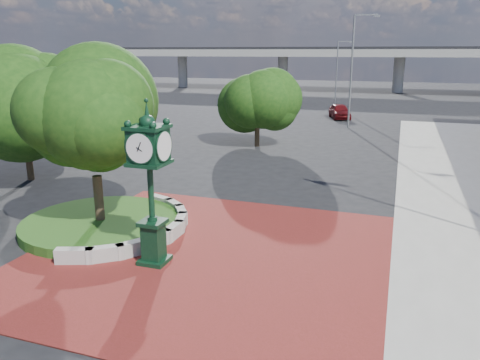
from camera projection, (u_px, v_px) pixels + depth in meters
name	position (u px, v px, depth m)	size (l,w,h in m)	color
ground	(218.00, 245.00, 17.03)	(200.00, 200.00, 0.00)	black
plaza	(207.00, 255.00, 16.12)	(12.00, 12.00, 0.04)	maroon
planter_wall	(152.00, 229.00, 17.81)	(2.96, 6.77, 0.54)	#9E9B93
grass_bed	(101.00, 224.00, 18.54)	(6.10, 6.10, 0.40)	#1A4614
overpass	(368.00, 53.00, 79.18)	(90.00, 12.00, 7.50)	#9E9B93
tree_planter	(93.00, 136.00, 17.61)	(5.20, 5.20, 6.33)	#38281C
tree_northwest	(22.00, 104.00, 24.56)	(5.60, 5.60, 6.93)	#38281C
tree_street	(257.00, 102.00, 33.83)	(4.40, 4.40, 5.45)	#38281C
post_clock	(150.00, 178.00, 14.78)	(1.13, 1.13, 5.35)	black
parked_car	(340.00, 111.00, 48.75)	(1.80, 4.47, 1.52)	#590C10
street_lamp_near	(355.00, 63.00, 41.35)	(2.22, 0.49, 9.89)	slate
street_lamp_far	(338.00, 69.00, 57.51)	(1.78, 0.46, 7.99)	slate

